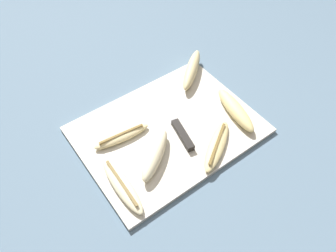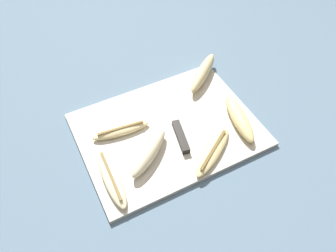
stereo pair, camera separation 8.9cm
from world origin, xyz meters
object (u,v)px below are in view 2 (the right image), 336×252
at_px(banana_ripe_center, 121,130).
at_px(knife, 179,132).
at_px(banana_bright_far, 149,152).
at_px(banana_spotted_left, 213,151).
at_px(banana_mellow_near, 203,73).
at_px(banana_pale_long, 111,178).
at_px(banana_golden_short, 239,118).

bearing_deg(banana_ripe_center, knife, -28.38).
relative_size(knife, banana_bright_far, 1.42).
relative_size(banana_ripe_center, banana_spotted_left, 0.95).
height_order(banana_mellow_near, banana_bright_far, banana_mellow_near).
bearing_deg(banana_mellow_near, banana_spotted_left, -115.83).
bearing_deg(banana_spotted_left, banana_mellow_near, 64.17).
height_order(knife, banana_pale_long, banana_pale_long).
relative_size(banana_pale_long, banana_bright_far, 1.18).
bearing_deg(banana_ripe_center, banana_spotted_left, -42.98).
height_order(banana_ripe_center, banana_pale_long, banana_pale_long).
distance_m(banana_mellow_near, banana_pale_long, 0.44).
xyz_separation_m(banana_mellow_near, banana_bright_far, (-0.27, -0.19, -0.00)).
distance_m(knife, banana_bright_far, 0.11).
relative_size(banana_spotted_left, banana_bright_far, 1.10).
height_order(banana_mellow_near, banana_pale_long, banana_mellow_near).
bearing_deg(knife, banana_spotted_left, -52.42).
height_order(banana_spotted_left, banana_bright_far, banana_bright_far).
xyz_separation_m(banana_golden_short, banana_ripe_center, (-0.30, 0.11, -0.01)).
height_order(banana_pale_long, banana_spotted_left, banana_pale_long).
distance_m(knife, banana_golden_short, 0.17).
bearing_deg(banana_bright_far, banana_spotted_left, -23.69).
height_order(banana_golden_short, banana_pale_long, banana_golden_short).
xyz_separation_m(banana_mellow_near, banana_pale_long, (-0.38, -0.21, -0.01)).
relative_size(banana_golden_short, banana_spotted_left, 1.07).
bearing_deg(banana_pale_long, knife, 13.58).
height_order(banana_golden_short, banana_spotted_left, banana_golden_short).
xyz_separation_m(knife, banana_spotted_left, (0.05, -0.10, 0.00)).
relative_size(banana_mellow_near, banana_bright_far, 1.09).
bearing_deg(banana_spotted_left, knife, 115.61).
relative_size(banana_ripe_center, banana_pale_long, 0.88).
bearing_deg(banana_pale_long, banana_spotted_left, -10.03).
xyz_separation_m(banana_pale_long, banana_bright_far, (0.11, 0.02, 0.01)).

